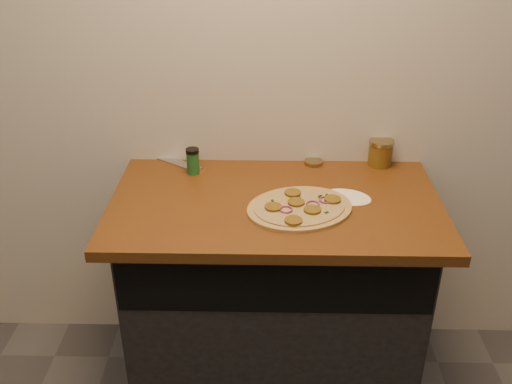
{
  "coord_description": "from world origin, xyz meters",
  "views": [
    {
      "loc": [
        -0.03,
        -0.39,
        1.91
      ],
      "look_at": [
        -0.07,
        1.38,
        0.95
      ],
      "focal_mm": 40.0,
      "sensor_mm": 36.0,
      "label": 1
    }
  ],
  "objects_px": {
    "salsa_jar": "(381,152)",
    "spice_shaker": "(193,161)",
    "chefs_knife": "(160,156)",
    "pizza": "(300,207)"
  },
  "relations": [
    {
      "from": "salsa_jar",
      "to": "spice_shaker",
      "type": "xyz_separation_m",
      "value": [
        -0.75,
        -0.09,
        -0.0
      ]
    },
    {
      "from": "pizza",
      "to": "chefs_knife",
      "type": "xyz_separation_m",
      "value": [
        -0.56,
        0.42,
        -0.0
      ]
    },
    {
      "from": "pizza",
      "to": "chefs_knife",
      "type": "distance_m",
      "value": 0.71
    },
    {
      "from": "pizza",
      "to": "salsa_jar",
      "type": "height_order",
      "value": "salsa_jar"
    },
    {
      "from": "pizza",
      "to": "chefs_knife",
      "type": "height_order",
      "value": "pizza"
    },
    {
      "from": "chefs_knife",
      "to": "pizza",
      "type": "bearing_deg",
      "value": -36.91
    },
    {
      "from": "chefs_knife",
      "to": "salsa_jar",
      "type": "height_order",
      "value": "salsa_jar"
    },
    {
      "from": "pizza",
      "to": "chefs_knife",
      "type": "relative_size",
      "value": 1.49
    },
    {
      "from": "salsa_jar",
      "to": "spice_shaker",
      "type": "bearing_deg",
      "value": -173.02
    },
    {
      "from": "chefs_knife",
      "to": "spice_shaker",
      "type": "distance_m",
      "value": 0.22
    }
  ]
}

